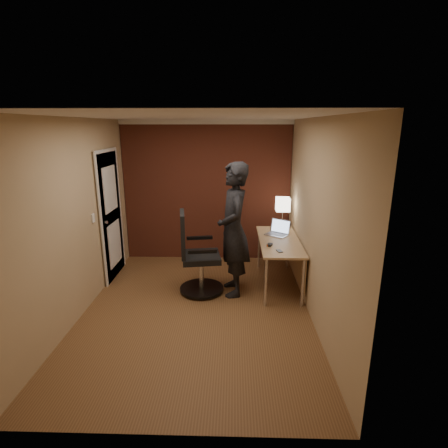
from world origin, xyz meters
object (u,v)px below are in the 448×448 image
at_px(desk_lamp, 283,205).
at_px(office_chair, 196,258).
at_px(person, 234,230).
at_px(desk, 284,248).
at_px(laptop, 278,231).
at_px(mouse, 270,245).
at_px(phone, 279,251).

distance_m(desk_lamp, office_chair, 1.72).
relative_size(desk_lamp, person, 0.28).
distance_m(desk, office_chair, 1.35).
distance_m(laptop, person, 0.92).
relative_size(laptop, person, 0.22).
distance_m(desk_lamp, mouse, 0.99).
relative_size(phone, person, 0.06).
height_order(laptop, person, person).
height_order(mouse, phone, mouse).
height_order(mouse, office_chair, office_chair).
bearing_deg(person, laptop, 119.17).
bearing_deg(person, phone, 61.88).
xyz_separation_m(desk_lamp, laptop, (-0.09, -0.30, -0.35)).
bearing_deg(laptop, person, -141.80).
relative_size(phone, office_chair, 0.10).
relative_size(mouse, phone, 0.87).
relative_size(desk, desk_lamp, 2.80).
height_order(desk, person, person).
bearing_deg(laptop, phone, -95.69).
xyz_separation_m(laptop, person, (-0.71, -0.56, 0.17)).
xyz_separation_m(laptop, office_chair, (-1.26, -0.57, -0.26)).
bearing_deg(desk_lamp, desk, -93.90).
bearing_deg(person, office_chair, -97.77).
bearing_deg(office_chair, desk, 12.49).
bearing_deg(desk_lamp, person, -133.11).
bearing_deg(laptop, desk_lamp, 72.55).
height_order(desk, mouse, mouse).
bearing_deg(person, desk, 100.95).
xyz_separation_m(mouse, person, (-0.52, -0.00, 0.22)).
bearing_deg(phone, desk_lamp, 65.32).
height_order(phone, office_chair, office_chair).
xyz_separation_m(desk_lamp, person, (-0.81, -0.86, -0.18)).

